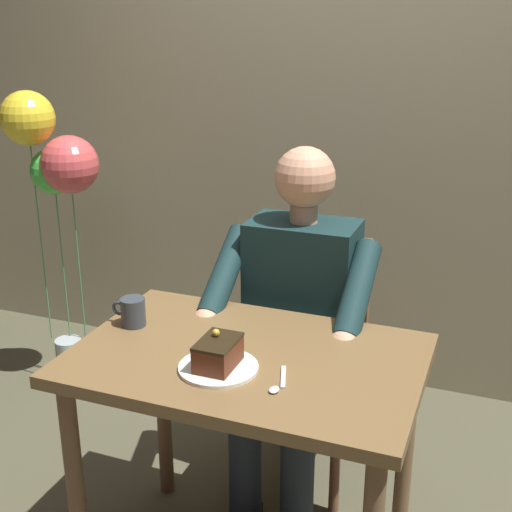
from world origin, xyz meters
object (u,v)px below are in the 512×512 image
Objects in this scene: cake_slice at (218,353)px; chair at (308,348)px; dining_table at (247,390)px; coffee_cup at (133,311)px; dessert_spoon at (278,384)px; balloon_display at (53,170)px; seated_person at (295,328)px.

chair is at bearing -93.06° from cake_slice.
dining_table is 8.75× the size of coffee_cup.
dessert_spoon is at bearing 161.38° from coffee_cup.
coffee_cup reaches higher than dining_table.
cake_slice is 1.25× the size of coffee_cup.
chair is 6.22× the size of dessert_spoon.
balloon_display reaches higher than coffee_cup.
balloon_display is (1.20, -0.80, 0.37)m from dining_table.
seated_person is at bearing 90.00° from chair.
seated_person is (-0.00, 0.17, 0.16)m from chair.
balloon_display is (1.20, -0.20, 0.52)m from chair.
dining_table is 1.49m from balloon_display.
dining_table is at bearing 90.00° from seated_person.
dining_table is 7.01× the size of cake_slice.
chair is 0.74m from coffee_cup.
coffee_cup is at bearing 55.12° from chair.
dining_table is at bearing 146.43° from balloon_display.
balloon_display reaches higher than dessert_spoon.
dining_table is 1.08× the size of chair.
dessert_spoon is (-0.14, 0.73, 0.27)m from chair.
dining_table is 0.77× the size of seated_person.
coffee_cup is (0.38, 0.55, 0.32)m from chair.
coffee_cup is at bearing 137.49° from balloon_display.
balloon_display reaches higher than dining_table.
chair is 0.66× the size of balloon_display.
cake_slice is (0.04, 0.54, 0.16)m from seated_person.
balloon_display is (1.16, -0.90, 0.21)m from cake_slice.
seated_person is at bearing -90.00° from dining_table.
dessert_spoon is (-0.14, 0.56, 0.12)m from seated_person.
balloon_display is at bearing -42.51° from coffee_cup.
seated_person reaches higher than dessert_spoon.
dessert_spoon is 1.64m from balloon_display.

